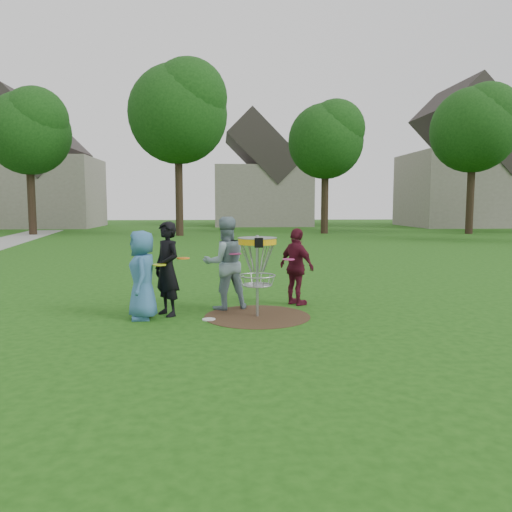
{
  "coord_description": "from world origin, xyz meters",
  "views": [
    {
      "loc": [
        -0.62,
        -8.28,
        1.91
      ],
      "look_at": [
        0.0,
        0.3,
        1.0
      ],
      "focal_mm": 35.0,
      "sensor_mm": 36.0,
      "label": 1
    }
  ],
  "objects": [
    {
      "name": "player_grey",
      "position": [
        -0.53,
        0.66,
        0.84
      ],
      "size": [
        0.96,
        0.84,
        1.67
      ],
      "primitive_type": "imported",
      "rotation": [
        0.0,
        0.0,
        3.42
      ],
      "color": "gray",
      "rests_on": "ground"
    },
    {
      "name": "dirt_patch",
      "position": [
        0.0,
        0.0,
        0.0
      ],
      "size": [
        1.8,
        1.8,
        0.01
      ],
      "primitive_type": "cylinder",
      "color": "#47331E",
      "rests_on": "ground"
    },
    {
      "name": "player_maroon",
      "position": [
        0.81,
        0.93,
        0.73
      ],
      "size": [
        0.77,
        0.9,
        1.45
      ],
      "primitive_type": "imported",
      "rotation": [
        0.0,
        0.0,
        2.18
      ],
      "color": "#551324",
      "rests_on": "ground"
    },
    {
      "name": "disc_on_grass",
      "position": [
        -0.82,
        -0.2,
        0.01
      ],
      "size": [
        0.22,
        0.22,
        0.02
      ],
      "primitive_type": "cylinder",
      "color": "silver",
      "rests_on": "ground"
    },
    {
      "name": "held_discs",
      "position": [
        -0.65,
        0.32,
        0.95
      ],
      "size": [
        2.47,
        0.97,
        0.16
      ],
      "color": "#CADE18",
      "rests_on": "ground"
    },
    {
      "name": "tree_row",
      "position": [
        0.44,
        20.67,
        6.21
      ],
      "size": [
        51.2,
        17.42,
        9.9
      ],
      "color": "#38281C",
      "rests_on": "ground"
    },
    {
      "name": "player_blue",
      "position": [
        -1.9,
        -0.05,
        0.74
      ],
      "size": [
        0.57,
        0.78,
        1.47
      ],
      "primitive_type": "imported",
      "rotation": [
        0.0,
        0.0,
        -1.43
      ],
      "color": "teal",
      "rests_on": "ground"
    },
    {
      "name": "player_black",
      "position": [
        -1.52,
        0.2,
        0.8
      ],
      "size": [
        0.66,
        0.7,
        1.61
      ],
      "primitive_type": "imported",
      "rotation": [
        0.0,
        0.0,
        -0.91
      ],
      "color": "black",
      "rests_on": "ground"
    },
    {
      "name": "ground",
      "position": [
        0.0,
        0.0,
        0.0
      ],
      "size": [
        100.0,
        100.0,
        0.0
      ],
      "primitive_type": "plane",
      "color": "#19470F",
      "rests_on": "ground"
    },
    {
      "name": "house_row",
      "position": [
        4.78,
        33.07,
        4.14
      ],
      "size": [
        44.5,
        10.65,
        11.62
      ],
      "color": "gray",
      "rests_on": "ground"
    },
    {
      "name": "disc_golf_basket",
      "position": [
        0.0,
        -0.0,
        1.02
      ],
      "size": [
        0.66,
        0.67,
        1.38
      ],
      "color": "#9EA0A5",
      "rests_on": "ground"
    }
  ]
}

